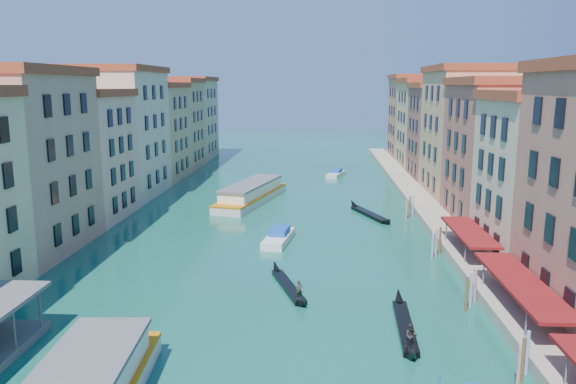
# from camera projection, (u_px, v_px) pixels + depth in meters

# --- Properties ---
(left_bank_palazzos) EXTENTS (12.80, 128.40, 21.00)m
(left_bank_palazzos) POSITION_uv_depth(u_px,v_px,m) (104.00, 141.00, 84.88)
(left_bank_palazzos) COLOR beige
(left_bank_palazzos) RESTS_ON ground
(right_bank_palazzos) EXTENTS (12.80, 128.40, 21.00)m
(right_bank_palazzos) POSITION_uv_depth(u_px,v_px,m) (480.00, 142.00, 82.12)
(right_bank_palazzos) COLOR #A3453A
(right_bank_palazzos) RESTS_ON ground
(quay) EXTENTS (4.00, 140.00, 1.00)m
(quay) POSITION_uv_depth(u_px,v_px,m) (422.00, 203.00, 84.29)
(quay) COLOR #AC9F8B
(quay) RESTS_ON ground
(restaurant_awnings) EXTENTS (3.20, 44.55, 3.12)m
(restaurant_awnings) POSITION_uv_depth(u_px,v_px,m) (524.00, 286.00, 42.62)
(restaurant_awnings) COLOR maroon
(restaurant_awnings) RESTS_ON ground
(mooring_poles_right) EXTENTS (1.44, 54.24, 3.20)m
(mooring_poles_right) POSITION_uv_depth(u_px,v_px,m) (462.00, 280.00, 48.79)
(mooring_poles_right) COLOR brown
(mooring_poles_right) RESTS_ON ground
(vaporetto_far) EXTENTS (9.64, 21.25, 3.08)m
(vaporetto_far) POSITION_uv_depth(u_px,v_px,m) (252.00, 193.00, 87.48)
(vaporetto_far) COLOR silver
(vaporetto_far) RESTS_ON ground
(gondola_fore) EXTENTS (4.25, 10.67, 2.19)m
(gondola_fore) POSITION_uv_depth(u_px,v_px,m) (288.00, 285.00, 50.29)
(gondola_fore) COLOR black
(gondola_fore) RESTS_ON ground
(gondola_right) EXTENTS (1.53, 12.05, 2.40)m
(gondola_right) POSITION_uv_depth(u_px,v_px,m) (405.00, 325.00, 41.63)
(gondola_right) COLOR black
(gondola_right) RESTS_ON ground
(gondola_far) EXTENTS (5.62, 12.35, 1.83)m
(gondola_far) POSITION_uv_depth(u_px,v_px,m) (369.00, 213.00, 78.49)
(gondola_far) COLOR black
(gondola_far) RESTS_ON ground
(motorboat_mid) EXTENTS (3.51, 7.99, 1.60)m
(motorboat_mid) POSITION_uv_depth(u_px,v_px,m) (279.00, 237.00, 65.22)
(motorboat_mid) COLOR white
(motorboat_mid) RESTS_ON ground
(motorboat_far) EXTENTS (4.07, 7.36, 1.45)m
(motorboat_far) POSITION_uv_depth(u_px,v_px,m) (336.00, 174.00, 112.26)
(motorboat_far) COLOR silver
(motorboat_far) RESTS_ON ground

